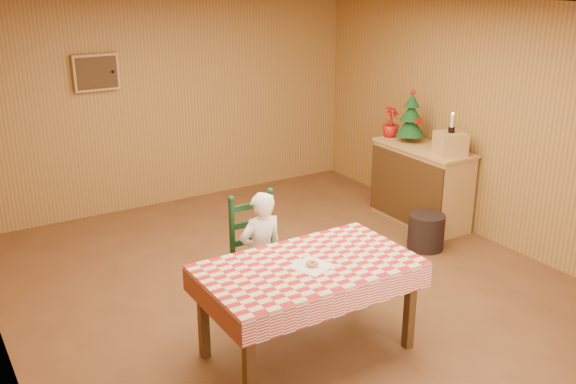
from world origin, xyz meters
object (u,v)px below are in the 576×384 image
object	(u,v)px
crate	(450,144)
storage_bin	(426,232)
ladder_chair	(258,258)
christmas_tree	(411,118)
seated_child	(261,254)
dining_table	(308,274)
shelf_unit	(421,184)

from	to	relation	value
crate	storage_bin	distance (m)	1.02
ladder_chair	christmas_tree	size ratio (longest dim) A/B	1.74
storage_bin	seated_child	bearing A→B (deg)	-173.36
crate	christmas_tree	world-z (taller)	christmas_tree
crate	storage_bin	bearing A→B (deg)	-154.89
dining_table	shelf_unit	xyz separation A→B (m)	(2.66, 1.61, -0.22)
shelf_unit	christmas_tree	world-z (taller)	christmas_tree
dining_table	seated_child	size ratio (longest dim) A/B	1.47
storage_bin	ladder_chair	bearing A→B (deg)	-174.84
dining_table	seated_child	bearing A→B (deg)	90.00
dining_table	seated_child	world-z (taller)	seated_child
ladder_chair	seated_child	xyz separation A→B (m)	(0.00, -0.06, 0.06)
crate	christmas_tree	size ratio (longest dim) A/B	0.48
seated_child	christmas_tree	xyz separation A→B (m)	(2.67, 1.13, 0.65)
dining_table	seated_child	xyz separation A→B (m)	(0.00, 0.73, -0.13)
seated_child	shelf_unit	distance (m)	2.80
seated_child	storage_bin	world-z (taller)	seated_child
christmas_tree	ladder_chair	bearing A→B (deg)	-158.03
shelf_unit	seated_child	bearing A→B (deg)	-161.63
seated_child	storage_bin	distance (m)	2.22
seated_child	shelf_unit	bearing A→B (deg)	-161.63
ladder_chair	shelf_unit	xyz separation A→B (m)	(2.66, 0.83, -0.04)
crate	storage_bin	xyz separation A→B (m)	(-0.49, -0.23, -0.86)
crate	seated_child	bearing A→B (deg)	-169.73
dining_table	crate	distance (m)	2.95
shelf_unit	crate	distance (m)	0.71
dining_table	crate	xyz separation A→B (m)	(2.67, 1.21, 0.37)
ladder_chair	shelf_unit	distance (m)	2.78
shelf_unit	storage_bin	bearing A→B (deg)	-127.41
ladder_chair	christmas_tree	world-z (taller)	christmas_tree
seated_child	shelf_unit	world-z (taller)	seated_child
dining_table	seated_child	distance (m)	0.74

